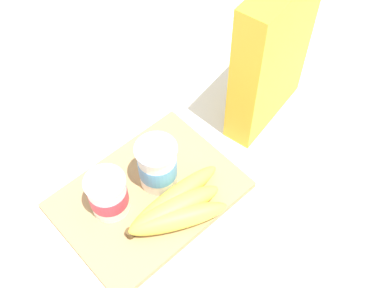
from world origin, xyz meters
name	(u,v)px	position (x,y,z in m)	size (l,w,h in m)	color
ground_plane	(149,198)	(0.00, 0.00, 0.00)	(2.40, 2.40, 0.00)	silver
cutting_board	(149,196)	(0.00, 0.00, 0.01)	(0.31, 0.23, 0.02)	tan
cereal_box	(273,57)	(0.30, 0.00, 0.15)	(0.19, 0.06, 0.30)	yellow
yogurt_cup_front	(108,195)	(-0.06, 0.02, 0.06)	(0.07, 0.07, 0.08)	white
yogurt_cup_back	(157,165)	(0.03, 0.01, 0.06)	(0.07, 0.07, 0.10)	white
banana_bunch	(176,208)	(0.01, -0.06, 0.03)	(0.20, 0.11, 0.04)	yellow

